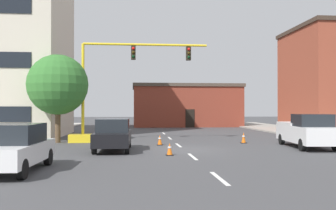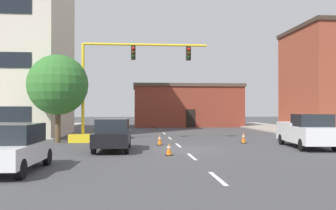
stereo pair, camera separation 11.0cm
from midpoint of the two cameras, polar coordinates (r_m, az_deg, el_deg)
The scene contains 16 objects.
ground_plane at distance 20.86m, azimuth 2.55°, elevation -6.89°, with size 160.00×160.00×0.00m, color #424244.
sidewalk_right at distance 32.78m, azimuth 24.02°, elevation -4.40°, with size 6.00×56.00×0.14m, color #9E998E.
lane_stripe_seg_1 at distance 12.58m, azimuth 7.89°, elevation -11.10°, with size 0.16×2.40×0.01m, color silver.
lane_stripe_seg_2 at distance 17.91m, azimuth 3.86°, elevation -7.93°, with size 0.16×2.40×0.01m, color silver.
lane_stripe_seg_3 at distance 23.33m, azimuth 1.72°, elevation -6.20°, with size 0.16×2.40×0.01m, color silver.
lane_stripe_seg_4 at distance 28.77m, azimuth 0.39°, elevation -5.12°, with size 0.16×2.40×0.01m, color silver.
lane_stripe_seg_5 at distance 34.23m, azimuth -0.51°, elevation -4.39°, with size 0.16×2.40×0.01m, color silver.
building_brick_center at distance 49.08m, azimuth 2.80°, elevation -0.06°, with size 13.79×9.00×5.38m.
traffic_signal_gantry at distance 25.85m, azimuth -10.13°, elevation -0.61°, with size 9.49×1.20×6.83m.
tree_left_near at distance 26.13m, azimuth -16.47°, elevation 2.99°, with size 4.08×4.08×5.96m.
pickup_truck_white at distance 23.22m, azimuth 20.69°, elevation -3.79°, with size 2.52×5.57×1.99m.
sedan_white_near_left at distance 14.74m, azimuth -22.57°, elevation -6.03°, with size 2.06×4.58×1.74m.
sedan_black_mid_left at distance 20.53m, azimuth -8.37°, elevation -4.49°, with size 1.95×4.54×1.74m.
traffic_cone_roadside_a at distance 25.14m, azimuth 11.67°, elevation -4.97°, with size 0.36×0.36×0.73m.
traffic_cone_roadside_b at distance 18.30m, azimuth 0.32°, elevation -6.81°, with size 0.36×0.36×0.63m.
traffic_cone_roadside_c at distance 23.36m, azimuth -1.16°, elevation -5.39°, with size 0.36×0.36×0.67m.
Camera 2 is at (-2.75, -20.55, 2.31)m, focal length 39.61 mm.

